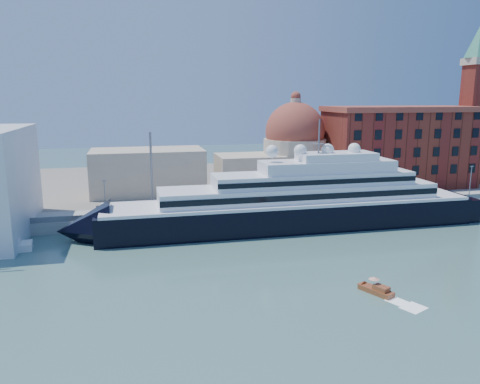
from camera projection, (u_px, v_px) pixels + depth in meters
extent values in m
plane|color=#365D54|center=(285.00, 268.00, 77.94)|extent=(400.00, 400.00, 0.00)
cube|color=gray|center=(239.00, 212.00, 110.13)|extent=(180.00, 10.00, 2.50)
cube|color=slate|center=(211.00, 183.00, 149.31)|extent=(260.00, 72.00, 2.00)
cube|color=slate|center=(244.00, 209.00, 105.47)|extent=(180.00, 0.10, 1.20)
cube|color=black|center=(289.00, 218.00, 101.35)|extent=(80.86, 12.44, 6.74)
cone|color=black|center=(84.00, 230.00, 91.98)|extent=(10.37, 12.44, 12.44)
cube|color=black|center=(452.00, 209.00, 110.30)|extent=(6.22, 11.40, 6.22)
cube|color=white|center=(290.00, 201.00, 100.61)|extent=(78.79, 12.65, 0.62)
cube|color=white|center=(299.00, 192.00, 100.69)|extent=(60.13, 10.37, 3.11)
cube|color=black|center=(308.00, 197.00, 95.75)|extent=(60.13, 0.15, 1.24)
cube|color=white|center=(313.00, 179.00, 100.79)|extent=(43.54, 9.33, 2.70)
cube|color=white|center=(327.00, 166.00, 100.96)|extent=(29.03, 8.29, 2.49)
cube|color=white|center=(336.00, 156.00, 100.99)|extent=(16.59, 7.26, 1.66)
cylinder|color=slate|center=(319.00, 137.00, 99.20)|extent=(0.31, 0.31, 7.26)
sphere|color=white|center=(272.00, 151.00, 97.50)|extent=(2.70, 2.70, 2.70)
sphere|color=white|center=(300.00, 151.00, 98.87)|extent=(2.70, 2.70, 2.70)
sphere|color=white|center=(328.00, 150.00, 100.25)|extent=(2.70, 2.70, 2.70)
sphere|color=white|center=(354.00, 149.00, 101.62)|extent=(2.70, 2.70, 2.70)
cube|color=white|center=(9.00, 242.00, 86.05)|extent=(4.14, 2.90, 1.15)
cube|color=maroon|center=(376.00, 291.00, 67.95)|extent=(3.78, 5.50, 0.88)
cube|color=maroon|center=(381.00, 288.00, 67.12)|extent=(2.19, 2.57, 0.70)
cylinder|color=slate|center=(374.00, 283.00, 68.07)|extent=(0.05, 0.05, 1.40)
cone|color=#E8401B|center=(374.00, 278.00, 67.91)|extent=(1.58, 1.58, 0.35)
cube|color=maroon|center=(399.00, 149.00, 136.40)|extent=(42.00, 18.00, 22.00)
cube|color=brown|center=(402.00, 109.00, 134.08)|extent=(43.00, 19.00, 1.50)
cube|color=maroon|center=(472.00, 125.00, 140.38)|extent=(6.00, 6.00, 35.00)
cube|color=beige|center=(478.00, 62.00, 136.65)|extent=(7.00, 7.00, 2.00)
cone|color=#3E896C|center=(480.00, 40.00, 135.44)|extent=(8.40, 8.40, 10.00)
cylinder|color=beige|center=(294.00, 163.00, 136.32)|extent=(18.00, 18.00, 14.00)
sphere|color=brown|center=(295.00, 132.00, 134.51)|extent=(17.00, 17.00, 17.00)
cylinder|color=beige|center=(296.00, 104.00, 132.89)|extent=(3.00, 3.00, 3.00)
cube|color=beige|center=(249.00, 172.00, 131.73)|extent=(18.00, 14.00, 10.00)
cube|color=beige|center=(148.00, 171.00, 127.27)|extent=(30.00, 16.00, 12.00)
cylinder|color=slate|center=(105.00, 199.00, 99.60)|extent=(0.24, 0.24, 8.00)
cube|color=slate|center=(104.00, 181.00, 98.77)|extent=(0.80, 0.30, 0.25)
cylinder|color=slate|center=(242.00, 193.00, 106.21)|extent=(0.24, 0.24, 8.00)
cube|color=slate|center=(242.00, 175.00, 105.38)|extent=(0.80, 0.30, 0.25)
cylinder|color=slate|center=(363.00, 187.00, 112.82)|extent=(0.24, 0.24, 8.00)
cube|color=slate|center=(364.00, 171.00, 112.00)|extent=(0.80, 0.30, 0.25)
cylinder|color=slate|center=(470.00, 182.00, 119.44)|extent=(0.24, 0.24, 8.00)
cube|color=slate|center=(472.00, 166.00, 118.61)|extent=(0.80, 0.30, 0.25)
cylinder|color=slate|center=(152.00, 173.00, 102.70)|extent=(0.50, 0.50, 18.00)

